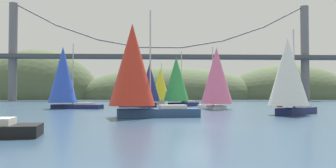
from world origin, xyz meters
TOP-DOWN VIEW (x-y plane):
  - ground_plane at (0.00, 0.00)m, footprint 360.00×360.00m
  - headland_right at (60.00, 135.00)m, footprint 60.64×44.00m
  - headland_left at (-55.00, 135.00)m, footprint 55.03×44.00m
  - headland_center at (5.00, 135.00)m, footprint 88.82×44.00m
  - suspension_bridge at (0.00, 95.00)m, footprint 137.28×6.00m
  - sailboat_yellow_sail at (-1.24, 50.58)m, footprint 4.72×7.64m
  - sailboat_navy_sail at (-3.65, 35.78)m, footprint 7.22×3.92m
  - sailboat_green_sail at (1.38, 37.15)m, footprint 7.70×7.96m
  - sailboat_pink_spinnaker at (6.42, 26.08)m, footprint 5.27×9.21m
  - sailboat_scarlet_sail at (-4.50, 8.65)m, footprint 8.88×4.87m
  - sailboat_blue_spinnaker at (-16.45, 29.41)m, footprint 8.88×5.13m
  - sailboat_white_mainsail at (11.39, 11.58)m, footprint 7.65×7.61m
  - channel_buoy at (19.22, 35.30)m, footprint 1.10×1.10m

SIDE VIEW (x-z plane):
  - ground_plane at x=0.00m, z-range 0.00..0.00m
  - headland_right at x=60.00m, z-range -16.23..16.23m
  - headland_left at x=-55.00m, z-range -22.74..22.74m
  - headland_center at x=5.00m, z-range -14.71..14.71m
  - channel_buoy at x=19.22m, z-range -0.95..1.69m
  - sailboat_navy_sail at x=-3.65m, z-range 0.02..7.82m
  - sailboat_yellow_sail at x=-1.24m, z-range -0.36..8.72m
  - sailboat_white_mainsail at x=11.39m, z-range -0.37..8.82m
  - sailboat_scarlet_sail at x=-4.50m, z-range -0.51..9.68m
  - sailboat_green_sail at x=1.38m, z-range -0.28..9.66m
  - sailboat_pink_spinnaker at x=6.42m, z-range 0.03..9.37m
  - sailboat_blue_spinnaker at x=-16.45m, z-range -0.09..9.84m
  - suspension_bridge at x=0.00m, z-range -0.98..32.72m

